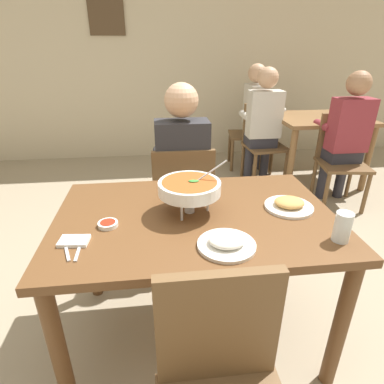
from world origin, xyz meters
The scene contains 21 objects.
ground_plane centered at (0.00, 0.00, 0.00)m, with size 16.00×16.00×0.00m, color gray.
cafe_rear_partition centered at (0.00, 3.31, 1.50)m, with size 10.00×0.10×3.00m, color beige.
picture_frame_hung centered at (-0.71, 3.25, 1.89)m, with size 0.44×0.03×0.56m, color #4C3823.
dining_table_main centered at (0.00, 0.00, 0.66)m, with size 1.35×0.88×0.77m.
chair_diner_main centered at (0.00, 0.73, 0.51)m, with size 0.44×0.44×0.90m.
diner_main centered at (0.00, 0.76, 0.75)m, with size 0.40×0.45×1.31m.
curry_bowl centered at (-0.03, 0.03, 0.90)m, with size 0.33×0.30×0.26m.
rice_plate centered at (0.09, -0.28, 0.79)m, with size 0.24×0.24×0.06m.
appetizer_plate centered at (0.47, 0.01, 0.79)m, with size 0.24×0.24×0.06m.
sauce_dish centered at (-0.41, -0.06, 0.79)m, with size 0.09×0.09×0.02m.
napkin_folded centered at (-0.53, -0.18, 0.78)m, with size 0.12×0.08×0.02m, color white.
fork_utensil centered at (-0.55, -0.23, 0.78)m, with size 0.01×0.17×0.01m, color silver.
spoon_utensil centered at (-0.50, -0.23, 0.78)m, with size 0.01×0.17×0.01m, color silver.
drink_glass centered at (0.58, -0.29, 0.83)m, with size 0.07×0.07×0.13m.
dining_table_far centered at (1.70, 2.07, 0.63)m, with size 1.00×0.80×0.77m.
chair_bg_left centered at (1.08, 2.20, 0.51)m, with size 0.48×0.48×0.90m.
chair_bg_middle centered at (1.67, 1.51, 0.51)m, with size 0.50×0.50×0.90m.
chair_bg_right centered at (1.10, 2.63, 0.51)m, with size 0.50×0.50×0.90m.
patron_bg_left centered at (1.03, 2.10, 0.75)m, with size 0.40×0.45×1.31m.
patron_bg_middle centered at (1.68, 1.51, 0.75)m, with size 0.40×0.45×1.31m.
patron_bg_right centered at (1.12, 2.61, 0.75)m, with size 0.45×0.40×1.31m.
Camera 1 is at (-0.18, -1.34, 1.53)m, focal length 29.73 mm.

